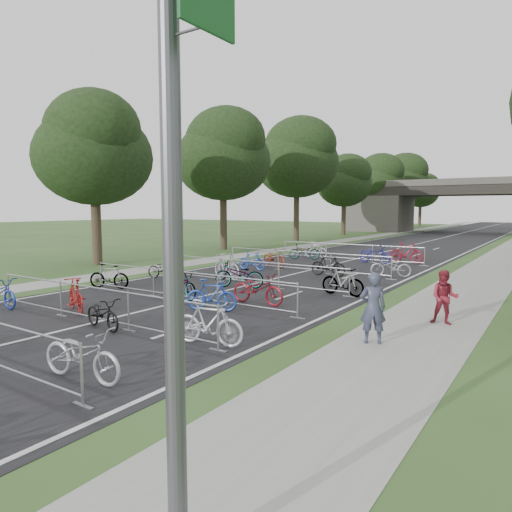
{
  "coord_description": "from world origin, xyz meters",
  "views": [
    {
      "loc": [
        11.08,
        -0.84,
        3.3
      ],
      "look_at": [
        -0.62,
        16.51,
        1.1
      ],
      "focal_mm": 32.0,
      "sensor_mm": 36.0,
      "label": 1
    }
  ],
  "objects": [
    {
      "name": "bike_20",
      "position": [
        -2.62,
        19.09,
        0.5
      ],
      "size": [
        1.68,
        0.55,
        0.99
      ],
      "primitive_type": "imported",
      "rotation": [
        0.0,
        0.0,
        1.62
      ],
      "color": "#1B3D99",
      "rests_on": "ground"
    },
    {
      "name": "bike_15",
      "position": [
        2.5,
        11.99,
        0.54
      ],
      "size": [
        2.05,
        0.74,
        1.07
      ],
      "primitive_type": "imported",
      "rotation": [
        0.0,
        0.0,
        1.56
      ],
      "color": "maroon",
      "rests_on": "ground"
    },
    {
      "name": "bike_25",
      "position": [
        -2.57,
        26.54,
        0.52
      ],
      "size": [
        1.79,
        0.69,
        1.05
      ],
      "primitive_type": "imported",
      "rotation": [
        0.0,
        0.0,
        1.45
      ],
      "color": "#A5A5AD",
      "rests_on": "ground"
    },
    {
      "name": "bike_10",
      "position": [
        0.81,
        6.92,
        0.44
      ],
      "size": [
        1.75,
        0.86,
        0.88
      ],
      "primitive_type": "imported",
      "rotation": [
        0.0,
        0.0,
        1.4
      ],
      "color": "black",
      "rests_on": "ground"
    },
    {
      "name": "tree_left_2",
      "position": [
        -11.39,
        39.93,
        8.12
      ],
      "size": [
        8.4,
        8.4,
        12.81
      ],
      "color": "#33261C",
      "rests_on": "ground"
    },
    {
      "name": "bike_9",
      "position": [
        -1.61,
        7.75,
        0.55
      ],
      "size": [
        1.89,
        1.18,
        1.1
      ],
      "primitive_type": "imported",
      "rotation": [
        0.0,
        0.0,
        4.32
      ],
      "color": "maroon",
      "rests_on": "ground"
    },
    {
      "name": "pedestrian_b",
      "position": [
        8.41,
        12.66,
        0.77
      ],
      "size": [
        0.82,
        0.68,
        1.55
      ],
      "primitive_type": "imported",
      "rotation": [
        0.0,
        0.0,
        0.13
      ],
      "color": "maroon",
      "rests_on": "ground"
    },
    {
      "name": "bike_12",
      "position": [
        -4.27,
        11.13,
        0.51
      ],
      "size": [
        1.76,
        1.14,
        1.03
      ],
      "primitive_type": "imported",
      "rotation": [
        0.0,
        0.0,
        1.99
      ],
      "color": "#929499",
      "rests_on": "ground"
    },
    {
      "name": "bike_7",
      "position": [
        3.6,
        4.31,
        0.52
      ],
      "size": [
        2.04,
        0.9,
        1.04
      ],
      "primitive_type": "imported",
      "rotation": [
        0.0,
        0.0,
        1.68
      ],
      "color": "#A5A5AD",
      "rests_on": "ground"
    },
    {
      "name": "sidewalk_left",
      "position": [
        -7.5,
        50.0,
        0.01
      ],
      "size": [
        2.0,
        140.0,
        0.01
      ],
      "primitive_type": "cube",
      "color": "gray",
      "rests_on": "ground"
    },
    {
      "name": "tree_left_5",
      "position": [
        -11.39,
        75.93,
        8.12
      ],
      "size": [
        8.4,
        8.4,
        12.81
      ],
      "color": "#33261C",
      "rests_on": "ground"
    },
    {
      "name": "bike_17",
      "position": [
        -1.75,
        15.75,
        0.62
      ],
      "size": [
        2.13,
        1.22,
        1.23
      ],
      "primitive_type": "imported",
      "rotation": [
        0.0,
        0.0,
        4.38
      ],
      "color": "#A7A7AF",
      "rests_on": "ground"
    },
    {
      "name": "bike_22",
      "position": [
        1.72,
        19.31,
        0.54
      ],
      "size": [
        1.82,
        0.57,
        1.09
      ],
      "primitive_type": "imported",
      "rotation": [
        0.0,
        0.0,
        1.54
      ],
      "color": "black",
      "rests_on": "ground"
    },
    {
      "name": "road",
      "position": [
        0.0,
        50.0,
        0.01
      ],
      "size": [
        11.0,
        140.0,
        0.01
      ],
      "primitive_type": "cube",
      "color": "black",
      "rests_on": "ground"
    },
    {
      "name": "tree_left_6",
      "position": [
        -11.39,
        87.93,
        6.49
      ],
      "size": [
        6.72,
        6.72,
        10.25
      ],
      "color": "#33261C",
      "rests_on": "ground"
    },
    {
      "name": "lamppost",
      "position": [
        8.33,
        2.0,
        4.28
      ],
      "size": [
        0.61,
        0.65,
        8.21
      ],
      "color": "#4C4C51",
      "rests_on": "ground"
    },
    {
      "name": "bike_18",
      "position": [
        0.06,
        14.25,
        0.55
      ],
      "size": [
        2.2,
        1.37,
        1.09
      ],
      "primitive_type": "imported",
      "rotation": [
        0.0,
        0.0,
        5.05
      ],
      "color": "#929499",
      "rests_on": "ground"
    },
    {
      "name": "pedestrian_a",
      "position": [
        7.35,
        9.78,
        0.88
      ],
      "size": [
        0.76,
        0.68,
        1.75
      ],
      "primitive_type": "imported",
      "rotation": [
        0.0,
        0.0,
        3.66
      ],
      "color": "#33374C",
      "rests_on": "ground"
    },
    {
      "name": "bike_16",
      "position": [
        -4.26,
        14.28,
        0.47
      ],
      "size": [
        1.88,
        1.04,
        0.93
      ],
      "primitive_type": "imported",
      "rotation": [
        0.0,
        0.0,
        1.82
      ],
      "color": "black",
      "rests_on": "ground"
    },
    {
      "name": "barrier_row_5",
      "position": [
        0.0,
        20.0,
        0.55
      ],
      "size": [
        9.7,
        0.08,
        1.1
      ],
      "color": "#929499",
      "rests_on": "ground"
    },
    {
      "name": "barrier_row_6",
      "position": [
        0.0,
        26.0,
        0.55
      ],
      "size": [
        9.7,
        0.08,
        1.1
      ],
      "color": "#929499",
      "rests_on": "ground"
    },
    {
      "name": "bike_23",
      "position": [
        4.3,
        20.82,
        0.5
      ],
      "size": [
        2.0,
        1.17,
        0.99
      ],
      "primitive_type": "imported",
      "rotation": [
        0.0,
        0.0,
        5.0
      ],
      "color": "gray",
      "rests_on": "ground"
    },
    {
      "name": "tree_left_0",
      "position": [
        -11.39,
        15.93,
        6.49
      ],
      "size": [
        6.72,
        6.72,
        10.25
      ],
      "color": "#33261C",
      "rests_on": "ground"
    },
    {
      "name": "bike_13",
      "position": [
        -0.38,
        11.25,
        0.52
      ],
      "size": [
        2.08,
        1.16,
        1.03
      ],
      "primitive_type": "imported",
      "rotation": [
        0.0,
        0.0,
        1.32
      ],
      "color": "#929499",
      "rests_on": "ground"
    },
    {
      "name": "bike_11",
      "position": [
        4.16,
        7.39,
        0.55
      ],
      "size": [
        1.91,
        0.87,
        1.11
      ],
      "primitive_type": "imported",
      "rotation": [
        0.0,
        0.0,
        1.77
      ],
      "color": "#B8B7BF",
      "rests_on": "ground"
    },
    {
      "name": "tree_left_1",
      "position": [
        -11.39,
        27.93,
        7.3
      ],
      "size": [
        7.56,
        7.56,
        11.53
      ],
      "color": "#33261C",
      "rests_on": "ground"
    },
    {
      "name": "barrier_row_3",
      "position": [
        0.0,
        11.0,
        0.55
      ],
      "size": [
        9.7,
        0.08,
        1.1
      ],
      "color": "#929499",
      "rests_on": "ground"
    },
    {
      "name": "bike_27",
      "position": [
        3.33,
        26.84,
        0.63
      ],
      "size": [
        2.11,
        0.68,
        1.25
      ],
      "primitive_type": "imported",
      "rotation": [
        0.0,
        0.0,
        1.53
      ],
      "color": "maroon",
      "rests_on": "ground"
    },
    {
      "name": "barrier_row_4",
      "position": [
        0.0,
        15.0,
        0.55
      ],
      "size": [
        9.7,
        0.08,
        1.1
      ],
      "color": "#929499",
      "rests_on": "ground"
    },
    {
      "name": "bike_19",
      "position": [
        4.3,
        15.06,
        0.54
      ],
      "size": [
        1.86,
        0.75,
        1.09
      ],
      "primitive_type": "imported",
      "rotation": [
        0.0,
        0.0,
        1.43
      ],
      "color": "#929499",
      "rests_on": "ground"
    },
    {
      "name": "bike_26",
      "position": [
        1.83,
        25.58,
        0.57
      ],
      "size": [
        2.29,
        1.32,
        1.14
      ],
      "primitive_type": "imported",
      "rotation": [
        0.0,
        0.0,
        1.29
      ],
      "color": "navy",
      "rests_on": "ground"
    },
    {
      "name": "bike_14",
      "position": [
        1.84,
        10.3,
        0.51
      ],
      "size": [
        1.77,
        1.01,
        1.02
      ],
      "primitive_type": "imported",
      "rotation": [
        0.0,
        0.0,
        1.91
      ],
      "color": "#1C3E9E",
      "rests_on": "ground"
    },
    {
      "name": "bike_24",
      "position": [
        -2.7,
        25.21,
        0.51
      ],
      "size": [
        2.05,
        1.42,
        1.02
      ],
      "primitive_type": "imported",
      "rotation": [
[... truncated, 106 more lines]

